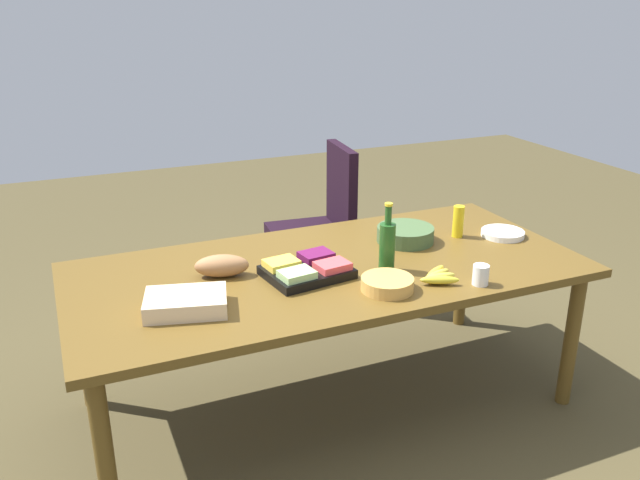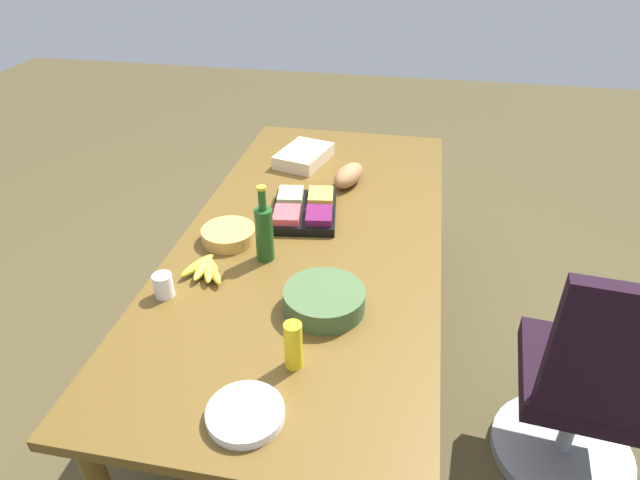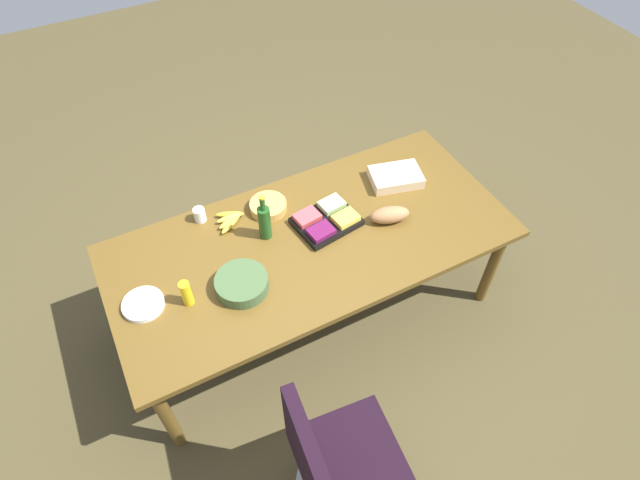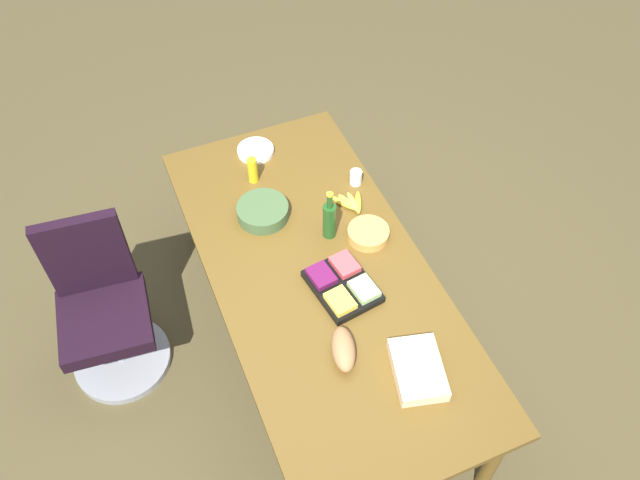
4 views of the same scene
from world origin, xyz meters
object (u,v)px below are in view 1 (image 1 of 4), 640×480
(fruit_platter, at_px, (307,270))
(wine_bottle, at_px, (387,245))
(salad_bowl, at_px, (405,234))
(paper_plate_stack, at_px, (503,233))
(conference_table, at_px, (329,279))
(sheet_cake, at_px, (186,303))
(bread_loaf, at_px, (222,266))
(banana_bunch, at_px, (437,276))
(mustard_bottle, at_px, (458,221))
(chip_bowl, at_px, (387,284))
(office_chair, at_px, (317,243))
(paper_cup, at_px, (481,275))

(fruit_platter, height_order, wine_bottle, wine_bottle)
(salad_bowl, distance_m, paper_plate_stack, 0.52)
(paper_plate_stack, bearing_deg, conference_table, -179.48)
(sheet_cake, bearing_deg, bread_loaf, 51.14)
(banana_bunch, bearing_deg, paper_plate_stack, 29.44)
(mustard_bottle, distance_m, chip_bowl, 0.78)
(banana_bunch, bearing_deg, mustard_bottle, 47.47)
(conference_table, height_order, office_chair, office_chair)
(conference_table, xyz_separation_m, wine_bottle, (0.22, -0.15, 0.19))
(office_chair, relative_size, sheet_cake, 3.22)
(sheet_cake, xyz_separation_m, paper_cup, (1.22, -0.25, 0.01))
(fruit_platter, relative_size, paper_cup, 4.40)
(bread_loaf, bearing_deg, salad_bowl, 3.28)
(conference_table, relative_size, salad_bowl, 8.22)
(salad_bowl, xyz_separation_m, bread_loaf, (-0.97, -0.06, 0.01))
(fruit_platter, relative_size, wine_bottle, 1.24)
(conference_table, relative_size, sheet_cake, 7.37)
(office_chair, relative_size, mustard_bottle, 6.24)
(salad_bowl, bearing_deg, fruit_platter, -161.72)
(bread_loaf, bearing_deg, sheet_cake, -128.86)
(fruit_platter, height_order, paper_cup, paper_cup)
(bread_loaf, relative_size, banana_bunch, 1.25)
(fruit_platter, xyz_separation_m, bread_loaf, (-0.35, 0.15, 0.02))
(conference_table, height_order, banana_bunch, banana_bunch)
(paper_plate_stack, bearing_deg, mustard_bottle, 158.35)
(sheet_cake, xyz_separation_m, fruit_platter, (0.57, 0.12, -0.00))
(office_chair, distance_m, paper_cup, 1.60)
(wine_bottle, relative_size, banana_bunch, 1.67)
(mustard_bottle, height_order, bread_loaf, mustard_bottle)
(mustard_bottle, bearing_deg, chip_bowl, -146.34)
(office_chair, relative_size, wine_bottle, 3.21)
(paper_cup, distance_m, wine_bottle, 0.43)
(bread_loaf, height_order, chip_bowl, bread_loaf)
(mustard_bottle, height_order, wine_bottle, wine_bottle)
(office_chair, bearing_deg, paper_plate_stack, -62.38)
(paper_cup, distance_m, bread_loaf, 1.13)
(chip_bowl, bearing_deg, banana_bunch, -2.11)
(office_chair, height_order, chip_bowl, office_chair)
(paper_cup, height_order, wine_bottle, wine_bottle)
(office_chair, bearing_deg, bread_loaf, -131.07)
(wine_bottle, bearing_deg, banana_bunch, -53.30)
(conference_table, relative_size, paper_plate_stack, 10.72)
(fruit_platter, bearing_deg, salad_bowl, 18.28)
(mustard_bottle, bearing_deg, bread_loaf, -179.42)
(paper_cup, bearing_deg, wine_bottle, 135.42)
(mustard_bottle, distance_m, banana_bunch, 0.60)
(bread_loaf, relative_size, wine_bottle, 0.75)
(bread_loaf, bearing_deg, paper_plate_stack, -2.91)
(office_chair, height_order, bread_loaf, office_chair)
(chip_bowl, bearing_deg, office_chair, 78.69)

